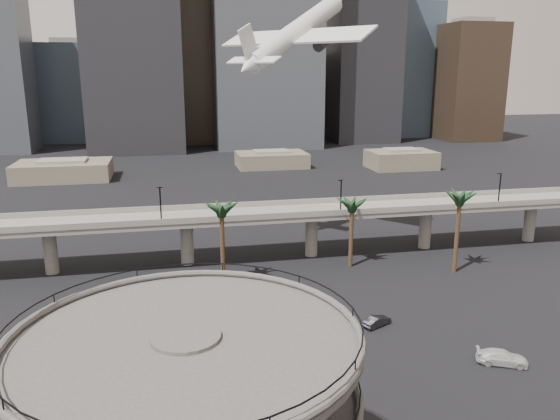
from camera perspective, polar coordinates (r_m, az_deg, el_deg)
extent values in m
cylinder|color=#464342|center=(37.33, -9.53, -18.90)|extent=(22.00, 22.00, 0.45)
torus|color=#464342|center=(37.07, -9.56, -18.29)|extent=(22.20, 22.20, 0.50)
torus|color=black|center=(36.65, -9.61, -17.23)|extent=(21.80, 21.80, 0.10)
cylinder|color=#464342|center=(35.32, -9.80, -13.45)|extent=(22.00, 22.00, 0.45)
torus|color=#464342|center=(35.10, -9.83, -12.76)|extent=(22.20, 22.20, 0.50)
torus|color=black|center=(34.75, -9.89, -11.59)|extent=(21.80, 21.80, 0.10)
cube|color=slate|center=(94.47, -3.12, -0.58)|extent=(130.00, 9.00, 0.90)
cube|color=slate|center=(89.94, -2.69, -0.74)|extent=(130.00, 0.30, 1.00)
cube|color=slate|center=(98.57, -3.53, 0.58)|extent=(130.00, 0.30, 1.00)
cylinder|color=slate|center=(96.63, -22.86, -3.96)|extent=(2.20, 2.20, 8.00)
cylinder|color=slate|center=(94.69, -9.69, -3.38)|extent=(2.20, 2.20, 8.00)
cylinder|color=slate|center=(97.79, 3.30, -2.63)|extent=(2.20, 2.20, 8.00)
cylinder|color=slate|center=(105.49, 14.93, -1.84)|extent=(2.20, 2.20, 8.00)
cylinder|color=slate|center=(116.88, 24.63, -1.12)|extent=(2.20, 2.20, 8.00)
cylinder|color=black|center=(88.77, -12.37, 0.47)|extent=(0.24, 0.24, 6.00)
cylinder|color=black|center=(93.24, 6.38, 1.37)|extent=(0.24, 0.24, 6.00)
cylinder|color=black|center=(106.33, 21.95, 2.01)|extent=(0.24, 0.24, 6.00)
cylinder|color=#48311F|center=(83.83, -6.02, -3.94)|extent=(0.70, 0.70, 12.15)
ellipsoid|color=#163119|center=(82.06, -6.14, 0.36)|extent=(4.40, 4.40, 2.00)
cylinder|color=#48311F|center=(92.36, 7.44, -2.70)|extent=(0.70, 0.70, 10.80)
ellipsoid|color=#163119|center=(90.86, 7.56, 0.80)|extent=(4.40, 4.40, 2.00)
cylinder|color=#48311F|center=(93.38, 18.00, -2.53)|extent=(0.70, 0.70, 12.60)
ellipsoid|color=#163119|center=(91.76, 18.32, 1.48)|extent=(4.40, 4.40, 2.00)
cube|color=brown|center=(180.54, -21.67, 3.84)|extent=(28.00, 18.00, 5.50)
cube|color=slate|center=(180.05, -21.76, 4.82)|extent=(14.00, 9.00, 0.80)
cube|color=brown|center=(191.03, -0.89, 5.28)|extent=(24.00, 16.00, 5.00)
cube|color=slate|center=(190.60, -0.90, 6.14)|extent=(12.00, 8.00, 0.80)
cube|color=brown|center=(192.52, 12.52, 5.17)|extent=(22.00, 15.00, 6.00)
cube|color=slate|center=(192.04, 12.58, 6.17)|extent=(11.00, 7.50, 0.80)
cube|color=#364654|center=(283.56, -20.58, 11.37)|extent=(30.00, 30.00, 44.98)
cube|color=slate|center=(283.75, -21.01, 16.14)|extent=(16.50, 16.50, 2.40)
cube|color=black|center=(236.43, -15.30, 18.44)|extent=(38.00, 30.00, 103.08)
cube|color=#2E2319|center=(261.21, -8.00, 16.27)|extent=(28.00, 26.00, 84.34)
cube|color=#41444C|center=(245.46, -1.58, 19.83)|extent=(45.00, 32.00, 112.46)
cube|color=gray|center=(284.03, 2.26, 11.67)|extent=(24.00, 24.00, 39.36)
cube|color=slate|center=(283.88, 2.31, 15.89)|extent=(13.20, 13.20, 2.40)
cube|color=black|center=(266.86, 8.69, 16.70)|extent=(30.00, 28.00, 89.03)
cube|color=#364654|center=(295.20, 12.29, 14.01)|extent=(34.00, 30.00, 65.60)
cube|color=slate|center=(297.24, 12.65, 20.57)|extent=(18.70, 16.50, 2.40)
cube|color=#2E2319|center=(284.30, 19.03, 12.45)|extent=(26.00, 26.00, 54.35)
cube|color=slate|center=(285.23, 19.51, 18.14)|extent=(14.30, 14.30, 2.40)
cube|color=gray|center=(297.37, -5.77, 11.37)|extent=(22.00, 22.00, 35.61)
cube|color=slate|center=(297.07, -5.86, 15.03)|extent=(12.10, 12.10, 2.40)
cylinder|color=silver|center=(108.22, 1.76, 18.17)|extent=(23.59, 21.64, 15.58)
cone|color=silver|center=(121.24, 6.05, 20.87)|extent=(6.17, 6.08, 4.95)
cone|color=silver|center=(96.19, -3.47, 14.64)|extent=(5.76, 5.65, 4.57)
cube|color=silver|center=(107.59, 1.53, 17.66)|extent=(25.68, 27.66, 3.15)
cube|color=silver|center=(97.55, -2.80, 15.38)|extent=(8.77, 9.41, 1.28)
cube|color=silver|center=(96.71, -3.30, 16.97)|extent=(4.30, 3.90, 6.63)
cylinder|color=#25252A|center=(111.79, -0.67, 16.96)|extent=(5.03, 4.81, 3.73)
cylinder|color=#25252A|center=(105.25, 4.57, 17.09)|extent=(5.03, 4.81, 3.73)
imported|color=#AE1828|center=(63.61, 2.99, -15.28)|extent=(4.57, 1.99, 1.53)
imported|color=black|center=(73.33, 10.09, -11.37)|extent=(4.36, 3.15, 1.37)
imported|color=silver|center=(68.52, 22.19, -14.07)|extent=(6.02, 4.30, 1.62)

